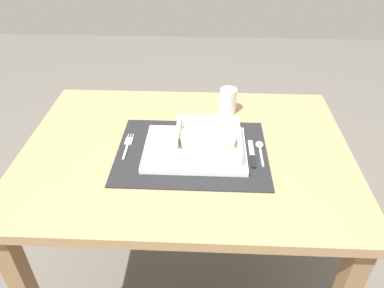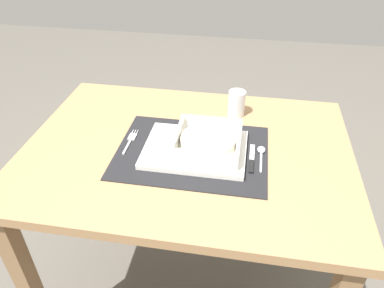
{
  "view_description": "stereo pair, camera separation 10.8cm",
  "coord_description": "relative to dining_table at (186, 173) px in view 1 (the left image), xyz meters",
  "views": [
    {
      "loc": [
        0.06,
        -0.9,
        1.38
      ],
      "look_at": [
        0.02,
        -0.02,
        0.74
      ],
      "focal_mm": 34.26,
      "sensor_mm": 36.0,
      "label": 1
    },
    {
      "loc": [
        0.17,
        -0.89,
        1.38
      ],
      "look_at": [
        0.02,
        -0.02,
        0.74
      ],
      "focal_mm": 34.26,
      "sensor_mm": 36.0,
      "label": 2
    }
  ],
  "objects": [
    {
      "name": "dining_table",
      "position": [
        0.0,
        0.0,
        0.0
      ],
      "size": [
        1.0,
        0.72,
        0.71
      ],
      "color": "#A37A51",
      "rests_on": "ground"
    },
    {
      "name": "serving_plate",
      "position": [
        0.03,
        -0.02,
        0.11
      ],
      "size": [
        0.3,
        0.22,
        0.02
      ],
      "primitive_type": "cube",
      "color": "white",
      "rests_on": "placemat"
    },
    {
      "name": "spoon",
      "position": [
        0.22,
        0.0,
        0.11
      ],
      "size": [
        0.02,
        0.12,
        0.01
      ],
      "rotation": [
        0.0,
        0.0,
        -0.03
      ],
      "color": "silver",
      "rests_on": "placemat"
    },
    {
      "name": "ground_plane",
      "position": [
        0.0,
        0.0,
        -0.61
      ],
      "size": [
        6.0,
        6.0,
        0.0
      ],
      "primitive_type": "plane",
      "color": "#59544C"
    },
    {
      "name": "drinking_glass",
      "position": [
        0.13,
        0.22,
        0.14
      ],
      "size": [
        0.06,
        0.06,
        0.09
      ],
      "color": "white",
      "rests_on": "dining_table"
    },
    {
      "name": "placemat",
      "position": [
        0.02,
        -0.02,
        0.1
      ],
      "size": [
        0.45,
        0.34,
        0.0
      ],
      "primitive_type": "cube",
      "color": "black",
      "rests_on": "dining_table"
    },
    {
      "name": "butter_knife",
      "position": [
        0.2,
        -0.04,
        0.11
      ],
      "size": [
        0.01,
        0.13,
        0.01
      ],
      "rotation": [
        0.0,
        0.0,
        0.03
      ],
      "color": "black",
      "rests_on": "placemat"
    },
    {
      "name": "porridge_bowl",
      "position": [
        0.07,
        -0.02,
        0.14
      ],
      "size": [
        0.19,
        0.19,
        0.05
      ],
      "color": "white",
      "rests_on": "serving_plate"
    },
    {
      "name": "fork",
      "position": [
        -0.18,
        0.0,
        0.11
      ],
      "size": [
        0.02,
        0.13,
        0.0
      ],
      "rotation": [
        0.0,
        0.0,
        -0.07
      ],
      "color": "silver",
      "rests_on": "placemat"
    }
  ]
}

